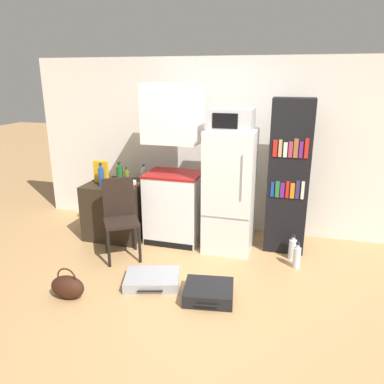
# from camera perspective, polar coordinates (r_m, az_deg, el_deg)

# --- Properties ---
(ground_plane) EXTENTS (24.00, 24.00, 0.00)m
(ground_plane) POSITION_cam_1_polar(r_m,az_deg,el_deg) (3.94, 0.66, -16.08)
(ground_plane) COLOR tan
(wall_back) EXTENTS (6.40, 0.10, 2.41)m
(wall_back) POSITION_cam_1_polar(r_m,az_deg,el_deg) (5.30, 8.54, 6.74)
(wall_back) COLOR white
(wall_back) RESTS_ON ground_plane
(side_table) EXTENTS (0.76, 0.69, 0.76)m
(side_table) POSITION_cam_1_polar(r_m,az_deg,el_deg) (5.32, -11.35, -2.61)
(side_table) COLOR #2D2319
(side_table) RESTS_ON ground_plane
(kitchen_hutch) EXTENTS (0.72, 0.56, 2.08)m
(kitchen_hutch) POSITION_cam_1_polar(r_m,az_deg,el_deg) (4.90, -2.83, 3.10)
(kitchen_hutch) COLOR white
(kitchen_hutch) RESTS_ON ground_plane
(refrigerator) EXTENTS (0.60, 0.63, 1.54)m
(refrigerator) POSITION_cam_1_polar(r_m,az_deg,el_deg) (4.74, 5.79, 0.16)
(refrigerator) COLOR silver
(refrigerator) RESTS_ON ground_plane
(microwave) EXTENTS (0.51, 0.43, 0.25)m
(microwave) POSITION_cam_1_polar(r_m,az_deg,el_deg) (4.56, 6.13, 11.00)
(microwave) COLOR #B7B7BC
(microwave) RESTS_ON refrigerator
(bookshelf) EXTENTS (0.49, 0.33, 1.92)m
(bookshelf) POSITION_cam_1_polar(r_m,az_deg,el_deg) (4.77, 14.50, 2.14)
(bookshelf) COLOR black
(bookshelf) RESTS_ON ground_plane
(bottle_clear_short) EXTENTS (0.07, 0.07, 0.22)m
(bottle_clear_short) POSITION_cam_1_polar(r_m,az_deg,el_deg) (5.26, -7.39, 2.79)
(bottle_clear_short) COLOR silver
(bottle_clear_short) RESTS_ON side_table
(bottle_olive_oil) EXTENTS (0.06, 0.06, 0.27)m
(bottle_olive_oil) POSITION_cam_1_polar(r_m,az_deg,el_deg) (4.94, -9.87, 1.99)
(bottle_olive_oil) COLOR #566619
(bottle_olive_oil) RESTS_ON side_table
(bottle_blue_soda) EXTENTS (0.07, 0.07, 0.31)m
(bottle_blue_soda) POSITION_cam_1_polar(r_m,az_deg,el_deg) (5.08, -13.67, 2.33)
(bottle_blue_soda) COLOR #1E47A3
(bottle_blue_soda) RESTS_ON side_table
(bottle_green_tall) EXTENTS (0.09, 0.09, 0.24)m
(bottle_green_tall) POSITION_cam_1_polar(r_m,az_deg,el_deg) (5.35, -10.98, 2.99)
(bottle_green_tall) COLOR #1E6028
(bottle_green_tall) RESTS_ON side_table
(bowl) EXTENTS (0.16, 0.16, 0.04)m
(bowl) POSITION_cam_1_polar(r_m,az_deg,el_deg) (5.11, -9.34, 1.44)
(bowl) COLOR silver
(bowl) RESTS_ON side_table
(cereal_box) EXTENTS (0.19, 0.07, 0.30)m
(cereal_box) POSITION_cam_1_polar(r_m,az_deg,el_deg) (5.24, -13.68, 3.02)
(cereal_box) COLOR gold
(cereal_box) RESTS_ON side_table
(chair) EXTENTS (0.55, 0.55, 0.98)m
(chair) POSITION_cam_1_polar(r_m,az_deg,el_deg) (4.65, -10.93, -2.94)
(chair) COLOR black
(chair) RESTS_ON ground_plane
(suitcase_large_flat) EXTENTS (0.55, 0.51, 0.14)m
(suitcase_large_flat) POSITION_cam_1_polar(r_m,az_deg,el_deg) (3.93, 2.56, -15.01)
(suitcase_large_flat) COLOR black
(suitcase_large_flat) RESTS_ON ground_plane
(suitcase_small_flat) EXTENTS (0.67, 0.57, 0.11)m
(suitcase_small_flat) POSITION_cam_1_polar(r_m,az_deg,el_deg) (4.18, -6.07, -13.11)
(suitcase_small_flat) COLOR #99999E
(suitcase_small_flat) RESTS_ON ground_plane
(handbag) EXTENTS (0.36, 0.20, 0.33)m
(handbag) POSITION_cam_1_polar(r_m,az_deg,el_deg) (4.10, -18.43, -13.53)
(handbag) COLOR #33190F
(handbag) RESTS_ON ground_plane
(water_bottle_front) EXTENTS (0.09, 0.09, 0.32)m
(water_bottle_front) POSITION_cam_1_polar(r_m,az_deg,el_deg) (4.80, 15.06, -8.34)
(water_bottle_front) COLOR silver
(water_bottle_front) RESTS_ON ground_plane
(water_bottle_middle) EXTENTS (0.09, 0.09, 0.32)m
(water_bottle_middle) POSITION_cam_1_polar(r_m,az_deg,el_deg) (4.61, 15.68, -9.51)
(water_bottle_middle) COLOR silver
(water_bottle_middle) RESTS_ON ground_plane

